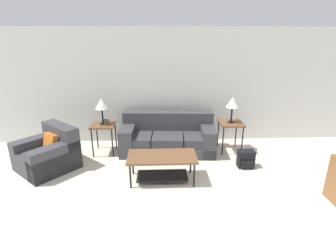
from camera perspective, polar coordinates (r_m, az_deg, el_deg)
wall_back at (r=6.07m, az=1.58°, el=8.55°), size 8.77×0.06×2.60m
couch at (r=5.71m, az=-0.05°, el=-2.65°), size 2.04×0.98×0.82m
armchair at (r=5.48m, az=-24.56°, el=-5.56°), size 1.31×1.31×0.80m
coffee_table at (r=4.56m, az=-1.30°, el=-7.85°), size 1.18×0.59×0.47m
side_table_left at (r=5.70m, az=-13.87°, el=-0.25°), size 0.49×0.54×0.65m
side_table_right at (r=5.79m, az=13.48°, el=0.12°), size 0.49×0.54×0.65m
table_lamp_left at (r=5.55m, az=-14.28°, el=4.60°), size 0.27×0.27×0.55m
table_lamp_right at (r=5.66m, az=13.87°, el=4.89°), size 0.27×0.27×0.55m
backpack at (r=5.28m, az=16.59°, el=-6.92°), size 0.30×0.27×0.34m
picture_frame at (r=5.56m, az=-13.22°, el=0.82°), size 0.10×0.04×0.13m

